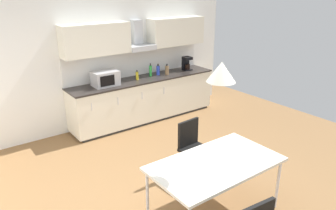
{
  "coord_description": "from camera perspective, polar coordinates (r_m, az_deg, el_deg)",
  "views": [
    {
      "loc": [
        -2.44,
        -3.17,
        2.72
      ],
      "look_at": [
        0.32,
        0.57,
        1.0
      ],
      "focal_mm": 35.0,
      "sensor_mm": 36.0,
      "label": 1
    }
  ],
  "objects": [
    {
      "name": "ground_plane",
      "position": [
        4.84,
        0.98,
        -14.01
      ],
      "size": [
        8.21,
        7.99,
        0.02
      ],
      "primitive_type": "cube",
      "color": "brown"
    },
    {
      "name": "wall_back",
      "position": [
        6.53,
        -13.65,
        6.83
      ],
      "size": [
        6.57,
        0.1,
        2.52
      ],
      "primitive_type": "cube",
      "color": "white",
      "rests_on": "ground_plane"
    },
    {
      "name": "kitchen_counter",
      "position": [
        6.9,
        -4.09,
        1.09
      ],
      "size": [
        3.2,
        0.66,
        0.9
      ],
      "color": "#333333",
      "rests_on": "ground_plane"
    },
    {
      "name": "backsplash_tile",
      "position": [
        6.95,
        -5.6,
        7.35
      ],
      "size": [
        3.18,
        0.02,
        0.54
      ],
      "primitive_type": "cube",
      "color": "silver",
      "rests_on": "kitchen_counter"
    },
    {
      "name": "upper_wall_cabinets",
      "position": [
        6.71,
        -5.06,
        11.97
      ],
      "size": [
        3.18,
        0.4,
        0.58
      ],
      "color": "silver"
    },
    {
      "name": "microwave",
      "position": [
        6.32,
        -10.86,
        4.57
      ],
      "size": [
        0.48,
        0.35,
        0.28
      ],
      "color": "#ADADB2",
      "rests_on": "kitchen_counter"
    },
    {
      "name": "coffee_maker",
      "position": [
        7.4,
        3.23,
        7.26
      ],
      "size": [
        0.18,
        0.19,
        0.3
      ],
      "color": "black",
      "rests_on": "kitchen_counter"
    },
    {
      "name": "bottle_yellow",
      "position": [
        6.64,
        -5.4,
        5.11
      ],
      "size": [
        0.06,
        0.06,
        0.2
      ],
      "color": "yellow",
      "rests_on": "kitchen_counter"
    },
    {
      "name": "bottle_green",
      "position": [
        6.88,
        -3.07,
        5.98
      ],
      "size": [
        0.06,
        0.06,
        0.27
      ],
      "color": "green",
      "rests_on": "kitchen_counter"
    },
    {
      "name": "bottle_blue",
      "position": [
        6.98,
        -1.75,
        6.08
      ],
      "size": [
        0.08,
        0.08,
        0.24
      ],
      "color": "blue",
      "rests_on": "kitchen_counter"
    },
    {
      "name": "bottle_brown",
      "position": [
        6.98,
        -0.19,
        6.08
      ],
      "size": [
        0.08,
        0.08,
        0.23
      ],
      "color": "brown",
      "rests_on": "kitchen_counter"
    },
    {
      "name": "dining_table",
      "position": [
        4.01,
        8.33,
        -10.4
      ],
      "size": [
        1.58,
        0.89,
        0.73
      ],
      "color": "silver",
      "rests_on": "ground_plane"
    },
    {
      "name": "chair_far_right",
      "position": [
        4.82,
        4.33,
        -6.73
      ],
      "size": [
        0.43,
        0.43,
        0.87
      ],
      "color": "black",
      "rests_on": "ground_plane"
    },
    {
      "name": "pendant_lamp",
      "position": [
        3.57,
        9.27,
        5.7
      ],
      "size": [
        0.32,
        0.32,
        0.22
      ],
      "primitive_type": "cone",
      "color": "silver"
    }
  ]
}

